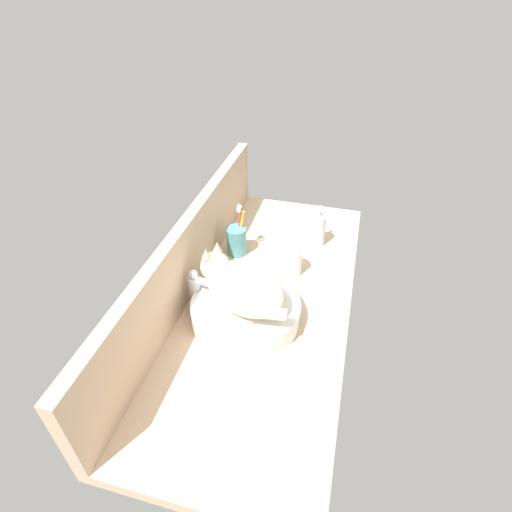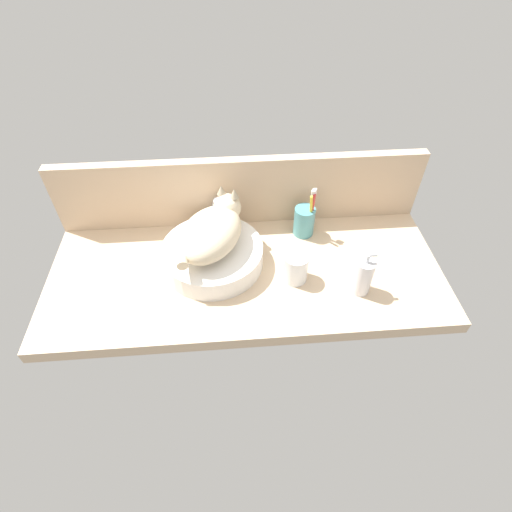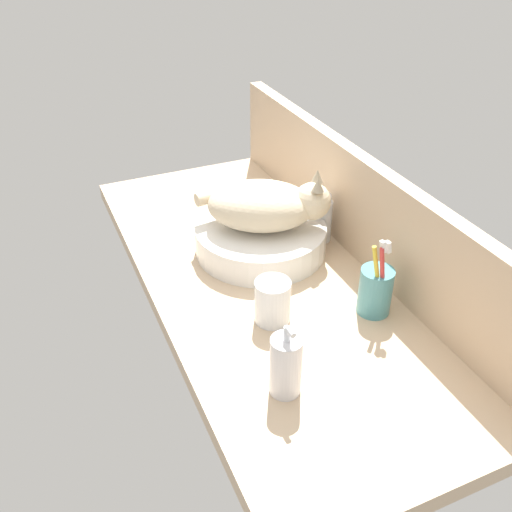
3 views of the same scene
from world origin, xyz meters
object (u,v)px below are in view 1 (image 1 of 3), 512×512
(water_glass, at_px, (291,263))
(cat, at_px, (241,286))
(faucet, at_px, (198,288))
(toothbrush_cup, at_px, (237,240))
(soap_dispenser, at_px, (317,230))
(sink_basin, at_px, (246,311))

(water_glass, bearing_deg, cat, 158.19)
(faucet, xyz_separation_m, toothbrush_cup, (0.29, -0.03, -0.02))
(faucet, xyz_separation_m, soap_dispenser, (0.42, -0.30, -0.01))
(cat, distance_m, faucet, 0.15)
(sink_basin, height_order, soap_dispenser, soap_dispenser)
(soap_dispenser, relative_size, water_glass, 1.62)
(sink_basin, relative_size, faucet, 2.33)
(toothbrush_cup, bearing_deg, soap_dispenser, -64.92)
(cat, distance_m, toothbrush_cup, 0.33)
(cat, distance_m, soap_dispenser, 0.46)
(faucet, bearing_deg, toothbrush_cup, -6.13)
(cat, bearing_deg, soap_dispenser, -20.35)
(soap_dispenser, distance_m, toothbrush_cup, 0.30)
(sink_basin, distance_m, water_glass, 0.26)
(cat, xyz_separation_m, toothbrush_cup, (0.30, 0.11, -0.07))
(soap_dispenser, height_order, water_glass, soap_dispenser)
(faucet, distance_m, water_glass, 0.33)
(toothbrush_cup, bearing_deg, cat, -160.42)
(toothbrush_cup, bearing_deg, sink_basin, -158.71)
(sink_basin, height_order, toothbrush_cup, toothbrush_cup)
(sink_basin, relative_size, soap_dispenser, 2.08)
(cat, relative_size, water_glass, 3.19)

